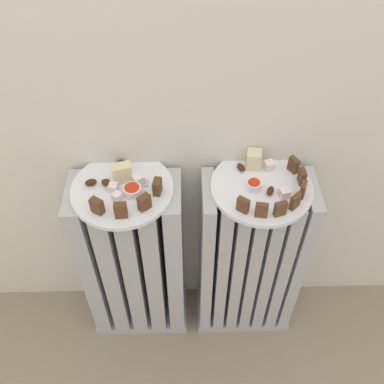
% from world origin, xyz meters
% --- Properties ---
extents(radiator_left, '(0.31, 0.16, 0.64)m').
position_xyz_m(radiator_left, '(-0.17, 0.28, 0.31)').
color(radiator_left, '#B2B2B7').
rests_on(radiator_left, ground_plane).
extents(radiator_right, '(0.31, 0.16, 0.64)m').
position_xyz_m(radiator_right, '(0.17, 0.28, 0.31)').
color(radiator_right, '#B2B2B7').
rests_on(radiator_right, ground_plane).
extents(plate_left, '(0.26, 0.26, 0.01)m').
position_xyz_m(plate_left, '(-0.17, 0.28, 0.64)').
color(plate_left, white).
rests_on(plate_left, radiator_left).
extents(plate_right, '(0.26, 0.26, 0.01)m').
position_xyz_m(plate_right, '(0.17, 0.28, 0.64)').
color(plate_right, white).
rests_on(plate_right, radiator_right).
extents(dark_cake_slice_left_0, '(0.03, 0.03, 0.04)m').
position_xyz_m(dark_cake_slice_left_0, '(-0.22, 0.20, 0.67)').
color(dark_cake_slice_left_0, '#56351E').
rests_on(dark_cake_slice_left_0, plate_left).
extents(dark_cake_slice_left_1, '(0.03, 0.02, 0.04)m').
position_xyz_m(dark_cake_slice_left_1, '(-0.17, 0.19, 0.67)').
color(dark_cake_slice_left_1, '#56351E').
rests_on(dark_cake_slice_left_1, plate_left).
extents(dark_cake_slice_left_2, '(0.03, 0.03, 0.04)m').
position_xyz_m(dark_cake_slice_left_2, '(-0.11, 0.21, 0.67)').
color(dark_cake_slice_left_2, '#56351E').
rests_on(dark_cake_slice_left_2, plate_left).
extents(dark_cake_slice_left_3, '(0.02, 0.03, 0.04)m').
position_xyz_m(dark_cake_slice_left_3, '(-0.08, 0.26, 0.67)').
color(dark_cake_slice_left_3, '#56351E').
rests_on(dark_cake_slice_left_3, plate_left).
extents(marble_cake_slice_left_0, '(0.05, 0.04, 0.05)m').
position_xyz_m(marble_cake_slice_left_0, '(-0.17, 0.31, 0.67)').
color(marble_cake_slice_left_0, beige).
rests_on(marble_cake_slice_left_0, plate_left).
extents(turkish_delight_left_0, '(0.03, 0.03, 0.02)m').
position_xyz_m(turkish_delight_left_0, '(-0.19, 0.27, 0.66)').
color(turkish_delight_left_0, white).
rests_on(turkish_delight_left_0, plate_left).
extents(turkish_delight_left_1, '(0.03, 0.03, 0.02)m').
position_xyz_m(turkish_delight_left_1, '(-0.18, 0.24, 0.66)').
color(turkish_delight_left_1, white).
rests_on(turkish_delight_left_1, plate_left).
extents(turkish_delight_left_2, '(0.04, 0.04, 0.03)m').
position_xyz_m(turkish_delight_left_2, '(-0.13, 0.29, 0.66)').
color(turkish_delight_left_2, white).
rests_on(turkish_delight_left_2, plate_left).
extents(medjool_date_left_0, '(0.03, 0.02, 0.02)m').
position_xyz_m(medjool_date_left_0, '(-0.25, 0.29, 0.66)').
color(medjool_date_left_0, '#3D1E0F').
rests_on(medjool_date_left_0, plate_left).
extents(medjool_date_left_1, '(0.03, 0.03, 0.02)m').
position_xyz_m(medjool_date_left_1, '(-0.18, 0.36, 0.66)').
color(medjool_date_left_1, '#3D1E0F').
rests_on(medjool_date_left_1, plate_left).
extents(medjool_date_left_2, '(0.03, 0.03, 0.02)m').
position_xyz_m(medjool_date_left_2, '(-0.21, 0.29, 0.66)').
color(medjool_date_left_2, '#3D1E0F').
rests_on(medjool_date_left_2, plate_left).
extents(jam_bowl_left, '(0.04, 0.04, 0.02)m').
position_xyz_m(jam_bowl_left, '(-0.15, 0.26, 0.66)').
color(jam_bowl_left, white).
rests_on(jam_bowl_left, plate_left).
extents(dark_cake_slice_right_0, '(0.03, 0.03, 0.04)m').
position_xyz_m(dark_cake_slice_right_0, '(0.12, 0.20, 0.67)').
color(dark_cake_slice_right_0, '#56351E').
rests_on(dark_cake_slice_right_0, plate_right).
extents(dark_cake_slice_right_1, '(0.03, 0.02, 0.04)m').
position_xyz_m(dark_cake_slice_right_1, '(0.16, 0.18, 0.67)').
color(dark_cake_slice_right_1, '#56351E').
rests_on(dark_cake_slice_right_1, plate_right).
extents(dark_cake_slice_right_2, '(0.03, 0.02, 0.04)m').
position_xyz_m(dark_cake_slice_right_2, '(0.20, 0.19, 0.67)').
color(dark_cake_slice_right_2, '#56351E').
rests_on(dark_cake_slice_right_2, plate_right).
extents(dark_cake_slice_right_3, '(0.03, 0.03, 0.04)m').
position_xyz_m(dark_cake_slice_right_3, '(0.24, 0.21, 0.67)').
color(dark_cake_slice_right_3, '#56351E').
rests_on(dark_cake_slice_right_3, plate_right).
extents(dark_cake_slice_right_4, '(0.02, 0.03, 0.04)m').
position_xyz_m(dark_cake_slice_right_4, '(0.27, 0.24, 0.67)').
color(dark_cake_slice_right_4, '#56351E').
rests_on(dark_cake_slice_right_4, plate_right).
extents(dark_cake_slice_right_5, '(0.01, 0.03, 0.04)m').
position_xyz_m(dark_cake_slice_right_5, '(0.27, 0.29, 0.67)').
color(dark_cake_slice_right_5, '#56351E').
rests_on(dark_cake_slice_right_5, plate_right).
extents(dark_cake_slice_right_6, '(0.03, 0.03, 0.04)m').
position_xyz_m(dark_cake_slice_right_6, '(0.26, 0.33, 0.67)').
color(dark_cake_slice_right_6, '#56351E').
rests_on(dark_cake_slice_right_6, plate_right).
extents(marble_cake_slice_right_0, '(0.04, 0.04, 0.05)m').
position_xyz_m(marble_cake_slice_right_0, '(0.16, 0.35, 0.67)').
color(marble_cake_slice_right_0, beige).
rests_on(marble_cake_slice_right_0, plate_right).
extents(turkish_delight_right_0, '(0.03, 0.03, 0.02)m').
position_xyz_m(turkish_delight_right_0, '(0.22, 0.24, 0.66)').
color(turkish_delight_right_0, white).
rests_on(turkish_delight_right_0, plate_right).
extents(turkish_delight_right_1, '(0.03, 0.03, 0.02)m').
position_xyz_m(turkish_delight_right_1, '(0.20, 0.34, 0.66)').
color(turkish_delight_right_1, white).
rests_on(turkish_delight_right_1, plate_right).
extents(medjool_date_right_0, '(0.03, 0.03, 0.02)m').
position_xyz_m(medjool_date_right_0, '(0.19, 0.25, 0.66)').
color(medjool_date_right_0, '#3D1E0F').
rests_on(medjool_date_right_0, plate_right).
extents(medjool_date_right_1, '(0.03, 0.03, 0.02)m').
position_xyz_m(medjool_date_right_1, '(0.13, 0.34, 0.66)').
color(medjool_date_right_1, '#3D1E0F').
rests_on(medjool_date_right_1, plate_right).
extents(jam_bowl_right, '(0.04, 0.04, 0.02)m').
position_xyz_m(jam_bowl_right, '(0.15, 0.27, 0.66)').
color(jam_bowl_right, white).
rests_on(jam_bowl_right, plate_right).
extents(fork, '(0.02, 0.11, 0.00)m').
position_xyz_m(fork, '(-0.12, 0.26, 0.65)').
color(fork, '#B7B7BC').
rests_on(fork, plate_left).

